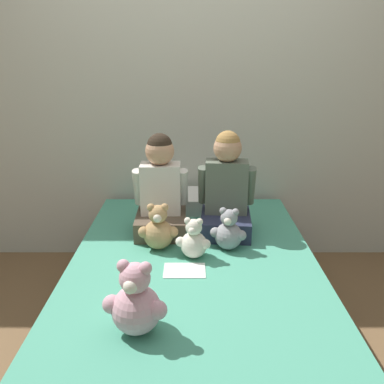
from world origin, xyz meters
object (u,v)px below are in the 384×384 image
child_on_right (225,191)px  teddy_bear_between_children (192,241)px  bed (192,303)px  teddy_bear_at_foot_of_bed (134,303)px  teddy_bear_held_by_right_child (227,232)px  pillow_at_headboard (192,201)px  sign_card (183,270)px  teddy_bear_held_by_left_child (157,230)px  child_on_left (159,191)px

child_on_right → teddy_bear_between_children: 0.42m
bed → teddy_bear_at_foot_of_bed: size_ratio=6.43×
teddy_bear_held_by_right_child → teddy_bear_at_foot_of_bed: teddy_bear_at_foot_of_bed is taller
bed → teddy_bear_held_by_right_child: bearing=42.8°
teddy_bear_at_foot_of_bed → pillow_at_headboard: bearing=92.2°
sign_card → teddy_bear_at_foot_of_bed: bearing=-111.0°
teddy_bear_between_children → teddy_bear_held_by_left_child: bearing=163.7°
child_on_right → teddy_bear_held_by_right_child: bearing=-86.5°
teddy_bear_between_children → teddy_bear_at_foot_of_bed: bearing=-97.8°
bed → teddy_bear_held_by_right_child: size_ratio=8.21×
child_on_right → teddy_bear_held_by_right_child: (-0.00, -0.24, -0.16)m
child_on_right → sign_card: child_on_right is taller
teddy_bear_at_foot_of_bed → sign_card: bearing=80.8°
bed → sign_card: bearing=-124.8°
bed → pillow_at_headboard: 0.85m
pillow_at_headboard → child_on_right: bearing=-62.6°
child_on_right → teddy_bear_between_children: size_ratio=2.73×
teddy_bear_between_children → teddy_bear_at_foot_of_bed: size_ratio=0.73×
sign_card → teddy_bear_between_children: bearing=72.8°
child_on_right → teddy_bear_held_by_left_child: bearing=-145.1°
teddy_bear_held_by_left_child → pillow_at_headboard: (0.20, 0.61, -0.06)m
bed → teddy_bear_held_by_left_child: teddy_bear_held_by_left_child is taller
child_on_right → teddy_bear_held_by_left_child: 0.48m
bed → teddy_bear_between_children: size_ratio=8.78×
teddy_bear_held_by_left_child → pillow_at_headboard: 0.64m
child_on_left → child_on_right: 0.39m
pillow_at_headboard → teddy_bear_at_foot_of_bed: bearing=-99.6°
pillow_at_headboard → sign_card: bearing=-93.1°
teddy_bear_between_children → pillow_at_headboard: 0.72m
teddy_bear_held_by_left_child → sign_card: bearing=-60.1°
child_on_left → pillow_at_headboard: (0.20, 0.38, -0.20)m
bed → child_on_right: size_ratio=3.21×
teddy_bear_held_by_right_child → pillow_at_headboard: size_ratio=0.41×
teddy_bear_held_by_right_child → bed: bearing=-122.1°
child_on_left → sign_card: bearing=-73.6°
child_on_left → sign_card: (0.15, -0.48, -0.26)m
teddy_bear_held_by_left_child → teddy_bear_held_by_right_child: (0.39, -0.01, -0.01)m
child_on_left → teddy_bear_at_foot_of_bed: size_ratio=1.95×
pillow_at_headboard → bed: bearing=-90.0°
bed → teddy_bear_held_by_left_child: size_ratio=7.47×
teddy_bear_held_by_left_child → teddy_bear_at_foot_of_bed: bearing=-93.0°
sign_card → bed: bearing=55.2°
teddy_bear_held_by_left_child → pillow_at_headboard: size_ratio=0.45×
teddy_bear_between_children → sign_card: (-0.05, -0.15, -0.09)m
child_on_left → teddy_bear_held_by_right_child: bearing=-32.2°
child_on_right → teddy_bear_held_by_right_child: child_on_right is taller
child_on_left → pillow_at_headboard: bearing=61.9°
pillow_at_headboard → sign_card: size_ratio=2.81×
teddy_bear_at_foot_of_bed → pillow_at_headboard: (0.23, 1.33, -0.07)m
teddy_bear_held_by_right_child → teddy_bear_held_by_left_child: bearing=-165.8°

